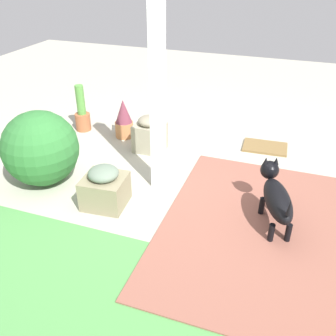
{
  "coord_description": "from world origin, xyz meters",
  "views": [
    {
      "loc": [
        -0.96,
        3.34,
        2.27
      ],
      "look_at": [
        0.13,
        0.27,
        0.35
      ],
      "focal_mm": 40.01,
      "sensor_mm": 36.0,
      "label": 1
    }
  ],
  "objects_px": {
    "porch_pillar": "(158,91)",
    "dog": "(276,196)",
    "stone_planter_mid": "(105,188)",
    "doormat": "(265,147)",
    "round_shrub": "(40,148)",
    "terracotta_pot_spiky": "(124,120)",
    "stone_planter_nearest": "(150,134)",
    "terracotta_pot_tall": "(82,115)"
  },
  "relations": [
    {
      "from": "stone_planter_mid",
      "to": "porch_pillar",
      "type": "bearing_deg",
      "value": -125.71
    },
    {
      "from": "stone_planter_mid",
      "to": "stone_planter_nearest",
      "type": "bearing_deg",
      "value": -89.0
    },
    {
      "from": "doormat",
      "to": "stone_planter_mid",
      "type": "bearing_deg",
      "value": 52.68
    },
    {
      "from": "porch_pillar",
      "to": "terracotta_pot_spiky",
      "type": "height_order",
      "value": "porch_pillar"
    },
    {
      "from": "round_shrub",
      "to": "terracotta_pot_spiky",
      "type": "distance_m",
      "value": 1.4
    },
    {
      "from": "terracotta_pot_tall",
      "to": "dog",
      "type": "xyz_separation_m",
      "value": [
        -2.8,
        1.28,
        0.08
      ]
    },
    {
      "from": "stone_planter_mid",
      "to": "terracotta_pot_spiky",
      "type": "distance_m",
      "value": 1.6
    },
    {
      "from": "porch_pillar",
      "to": "dog",
      "type": "bearing_deg",
      "value": 167.38
    },
    {
      "from": "porch_pillar",
      "to": "stone_planter_mid",
      "type": "bearing_deg",
      "value": 54.29
    },
    {
      "from": "stone_planter_nearest",
      "to": "round_shrub",
      "type": "xyz_separation_m",
      "value": [
        0.83,
        1.09,
        0.19
      ]
    },
    {
      "from": "stone_planter_nearest",
      "to": "terracotta_pot_tall",
      "type": "xyz_separation_m",
      "value": [
        1.14,
        -0.26,
        0.01
      ]
    },
    {
      "from": "terracotta_pot_spiky",
      "to": "stone_planter_nearest",
      "type": "bearing_deg",
      "value": 152.08
    },
    {
      "from": "stone_planter_mid",
      "to": "round_shrub",
      "type": "distance_m",
      "value": 0.89
    },
    {
      "from": "round_shrub",
      "to": "dog",
      "type": "relative_size",
      "value": 1.05
    },
    {
      "from": "stone_planter_nearest",
      "to": "dog",
      "type": "distance_m",
      "value": 1.95
    },
    {
      "from": "dog",
      "to": "terracotta_pot_tall",
      "type": "bearing_deg",
      "value": -24.56
    },
    {
      "from": "porch_pillar",
      "to": "stone_planter_nearest",
      "type": "xyz_separation_m",
      "value": [
        0.4,
        -0.74,
        -0.85
      ]
    },
    {
      "from": "terracotta_pot_spiky",
      "to": "terracotta_pot_tall",
      "type": "bearing_deg",
      "value": -0.41
    },
    {
      "from": "stone_planter_nearest",
      "to": "terracotta_pot_spiky",
      "type": "bearing_deg",
      "value": -27.92
    },
    {
      "from": "stone_planter_nearest",
      "to": "terracotta_pot_spiky",
      "type": "xyz_separation_m",
      "value": [
        0.49,
        -0.26,
        0.03
      ]
    },
    {
      "from": "stone_planter_mid",
      "to": "dog",
      "type": "height_order",
      "value": "dog"
    },
    {
      "from": "stone_planter_nearest",
      "to": "terracotta_pot_tall",
      "type": "bearing_deg",
      "value": -12.95
    },
    {
      "from": "round_shrub",
      "to": "doormat",
      "type": "height_order",
      "value": "round_shrub"
    },
    {
      "from": "terracotta_pot_tall",
      "to": "doormat",
      "type": "xyz_separation_m",
      "value": [
        -2.55,
        -0.29,
        -0.22
      ]
    },
    {
      "from": "doormat",
      "to": "stone_planter_nearest",
      "type": "bearing_deg",
      "value": 21.45
    },
    {
      "from": "stone_planter_mid",
      "to": "terracotta_pot_tall",
      "type": "bearing_deg",
      "value": -52.66
    },
    {
      "from": "porch_pillar",
      "to": "stone_planter_mid",
      "type": "distance_m",
      "value": 1.09
    },
    {
      "from": "stone_planter_nearest",
      "to": "dog",
      "type": "height_order",
      "value": "dog"
    },
    {
      "from": "dog",
      "to": "doormat",
      "type": "distance_m",
      "value": 1.62
    },
    {
      "from": "stone_planter_mid",
      "to": "doormat",
      "type": "bearing_deg",
      "value": -127.32
    },
    {
      "from": "round_shrub",
      "to": "terracotta_pot_spiky",
      "type": "xyz_separation_m",
      "value": [
        -0.34,
        -1.34,
        -0.16
      ]
    },
    {
      "from": "stone_planter_nearest",
      "to": "dog",
      "type": "bearing_deg",
      "value": 148.49
    },
    {
      "from": "stone_planter_mid",
      "to": "doormat",
      "type": "relative_size",
      "value": 0.8
    },
    {
      "from": "round_shrub",
      "to": "dog",
      "type": "height_order",
      "value": "round_shrub"
    },
    {
      "from": "porch_pillar",
      "to": "terracotta_pot_tall",
      "type": "xyz_separation_m",
      "value": [
        1.54,
        -1.0,
        -0.84
      ]
    },
    {
      "from": "round_shrub",
      "to": "terracotta_pot_spiky",
      "type": "relative_size",
      "value": 1.54
    },
    {
      "from": "porch_pillar",
      "to": "stone_planter_nearest",
      "type": "bearing_deg",
      "value": -61.43
    },
    {
      "from": "stone_planter_mid",
      "to": "dog",
      "type": "bearing_deg",
      "value": -171.49
    },
    {
      "from": "stone_planter_mid",
      "to": "terracotta_pot_spiky",
      "type": "bearing_deg",
      "value": -71.51
    },
    {
      "from": "stone_planter_mid",
      "to": "round_shrub",
      "type": "bearing_deg",
      "value": -11.63
    },
    {
      "from": "doormat",
      "to": "terracotta_pot_tall",
      "type": "bearing_deg",
      "value": 6.49
    },
    {
      "from": "terracotta_pot_spiky",
      "to": "round_shrub",
      "type": "bearing_deg",
      "value": 75.79
    }
  ]
}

